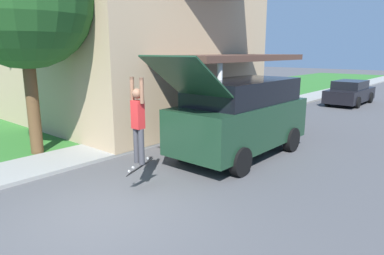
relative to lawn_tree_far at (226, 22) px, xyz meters
The scene contains 9 objects.
ground_plane 13.71m from the lawn_tree_far, 65.12° to the right, with size 120.00×120.00×0.00m, color #49494C.
lawn 7.75m from the lawn_tree_far, 114.19° to the right, with size 10.00×80.00×0.08m.
sidewalk 7.53m from the lawn_tree_far, 72.23° to the right, with size 1.80×80.00×0.10m.
house 5.51m from the lawn_tree_far, 113.43° to the right, with size 12.71×9.51×8.21m.
lawn_tree_far is the anchor object (origin of this frame).
suv_parked 9.29m from the lawn_tree_far, 51.33° to the right, with size 2.18×5.50×3.02m.
car_down_street 8.75m from the lawn_tree_far, 53.33° to the left, with size 1.85×4.45×1.41m.
skateboarder 12.00m from the lawn_tree_far, 64.04° to the right, with size 0.41×0.23×1.95m.
skateboard 12.28m from the lawn_tree_far, 64.10° to the right, with size 0.30×0.80×0.31m.
Camera 1 is at (5.40, -3.56, 3.11)m, focal length 32.00 mm.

